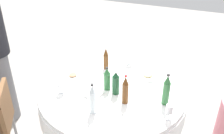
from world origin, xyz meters
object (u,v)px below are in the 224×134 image
at_px(bottle_clear_south, 93,99).
at_px(bottle_brown_inner, 125,90).
at_px(bottle_green_left, 166,90).
at_px(bottle_brown_rear, 106,59).
at_px(dining_table, 112,99).
at_px(bottle_green_north, 107,79).
at_px(wine_glass_inner, 130,55).
at_px(plate_front, 148,76).
at_px(wine_glass_rear, 169,110).
at_px(wine_glass_mid, 61,84).
at_px(bottle_dark_green_mid, 116,83).
at_px(plate_near, 73,76).

distance_m(bottle_clear_south, bottle_brown_inner, 0.32).
distance_m(bottle_green_left, bottle_brown_rear, 0.84).
height_order(dining_table, bottle_green_left, bottle_green_left).
height_order(bottle_green_north, wine_glass_inner, bottle_green_north).
xyz_separation_m(bottle_brown_rear, plate_front, (0.02, 0.49, -0.11)).
distance_m(bottle_brown_inner, plate_front, 0.52).
distance_m(bottle_green_left, wine_glass_rear, 0.22).
bearing_deg(dining_table, bottle_brown_rear, -150.20).
bearing_deg(wine_glass_mid, bottle_clear_south, 67.71).
height_order(bottle_brown_inner, bottle_dark_green_mid, bottle_brown_inner).
height_order(bottle_green_left, wine_glass_rear, bottle_green_left).
distance_m(bottle_brown_inner, bottle_brown_rear, 0.64).
height_order(bottle_brown_inner, wine_glass_mid, bottle_brown_inner).
height_order(bottle_brown_rear, wine_glass_mid, bottle_brown_rear).
bearing_deg(plate_front, plate_near, -70.43).
bearing_deg(wine_glass_rear, wine_glass_inner, -143.47).
height_order(bottle_green_left, bottle_brown_inner, bottle_green_left).
bearing_deg(dining_table, plate_front, 137.27).
height_order(bottle_green_left, wine_glass_mid, bottle_green_left).
xyz_separation_m(bottle_dark_green_mid, wine_glass_inner, (-0.60, -0.04, -0.01)).
distance_m(dining_table, bottle_brown_rear, 0.47).
bearing_deg(bottle_green_left, dining_table, -96.76).
height_order(bottle_green_left, plate_front, bottle_green_left).
bearing_deg(bottle_green_left, bottle_green_north, -93.42).
xyz_separation_m(bottle_brown_rear, plate_near, (0.29, -0.27, -0.11)).
distance_m(bottle_green_left, wine_glass_mid, 1.01).
xyz_separation_m(wine_glass_mid, plate_front, (-0.56, 0.74, -0.08)).
relative_size(wine_glass_rear, plate_near, 0.74).
xyz_separation_m(bottle_clear_south, plate_near, (-0.46, -0.43, -0.13)).
relative_size(dining_table, wine_glass_mid, 10.86).
bearing_deg(bottle_dark_green_mid, bottle_green_north, -111.21).
distance_m(dining_table, bottle_green_north, 0.27).
bearing_deg(bottle_brown_inner, plate_front, 168.27).
bearing_deg(bottle_brown_rear, dining_table, 29.80).
relative_size(bottle_brown_rear, plate_front, 1.16).
xyz_separation_m(bottle_green_north, bottle_dark_green_mid, (0.04, 0.10, 0.00)).
distance_m(bottle_brown_inner, wine_glass_inner, 0.73).
xyz_separation_m(bottle_brown_rear, wine_glass_inner, (-0.19, 0.22, -0.01)).
distance_m(bottle_clear_south, bottle_brown_rear, 0.76).
bearing_deg(plate_front, dining_table, -42.73).
xyz_separation_m(plate_front, plate_near, (0.27, -0.76, 0.00)).
bearing_deg(plate_near, bottle_green_north, 79.34).
distance_m(dining_table, bottle_brown_inner, 0.39).
bearing_deg(bottle_brown_inner, bottle_green_north, -122.08).
xyz_separation_m(bottle_green_left, bottle_brown_inner, (0.11, -0.35, -0.01)).
bearing_deg(wine_glass_inner, bottle_dark_green_mid, 3.77).
distance_m(bottle_green_north, plate_near, 0.45).
bearing_deg(bottle_clear_south, plate_front, 155.64).
relative_size(dining_table, bottle_green_left, 4.70).
xyz_separation_m(bottle_green_north, plate_near, (-0.08, -0.43, -0.11)).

